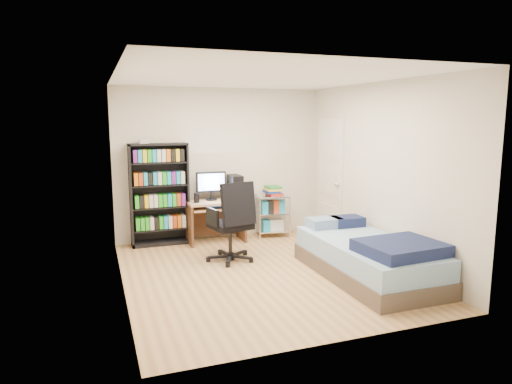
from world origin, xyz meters
name	(u,v)px	position (x,y,z in m)	size (l,w,h in m)	color
room	(262,178)	(0.00, 0.00, 1.25)	(3.58, 4.08, 2.58)	tan
media_shelf	(159,193)	(-1.05, 1.84, 0.83)	(0.91, 0.30, 1.69)	black
computer_desk	(220,204)	(-0.09, 1.72, 0.62)	(0.91, 0.53, 1.15)	tan
office_chair	(232,236)	(-0.23, 0.61, 0.37)	(0.81, 0.81, 1.15)	black
wire_cart	(273,203)	(0.83, 1.72, 0.57)	(0.59, 0.47, 0.87)	silver
bed	(368,257)	(1.21, -0.62, 0.27)	(1.06, 2.11, 0.60)	#4F423B
door	(330,179)	(1.72, 1.35, 1.00)	(0.12, 0.80, 2.00)	silver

